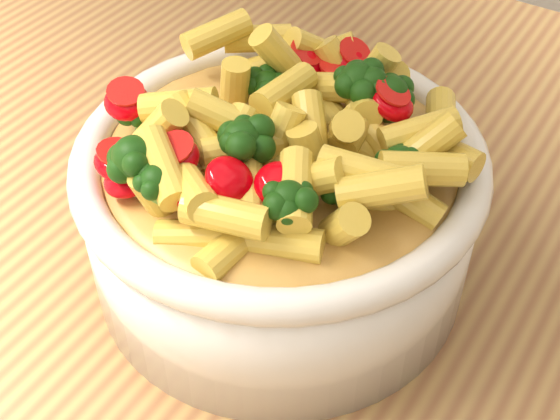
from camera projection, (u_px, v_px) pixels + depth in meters
The scene contains 3 objects.
table at pixel (286, 359), 0.56m from camera, with size 1.20×0.80×0.90m.
serving_bowl at pixel (280, 208), 0.45m from camera, with size 0.23×0.23×0.10m.
pasta_salad at pixel (280, 124), 0.41m from camera, with size 0.18×0.18×0.04m.
Camera 1 is at (0.17, -0.28, 1.26)m, focal length 50.00 mm.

